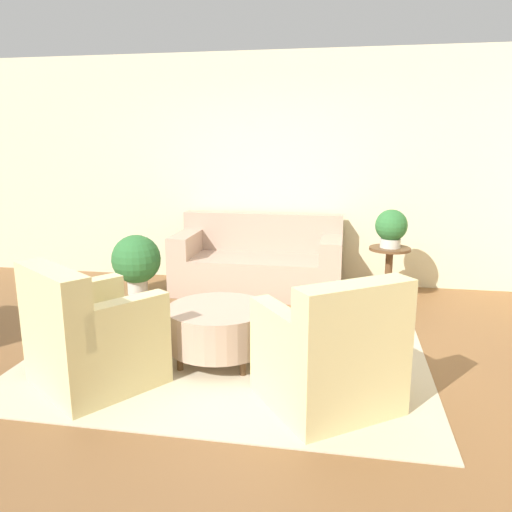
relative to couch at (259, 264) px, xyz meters
name	(u,v)px	position (x,y,z in m)	size (l,w,h in m)	color
ground_plane	(226,358)	(0.07, -1.96, -0.33)	(16.00, 16.00, 0.00)	brown
wall_back	(272,170)	(0.07, 0.53, 1.07)	(8.86, 0.12, 2.80)	beige
rug	(226,358)	(0.07, -1.96, -0.32)	(3.23, 2.31, 0.01)	beige
couch	(259,264)	(0.00, 0.00, 0.00)	(1.95, 0.87, 0.90)	tan
armchair_left	(89,339)	(-0.79, -2.58, 0.03)	(1.08, 1.08, 0.91)	beige
armchair_right	(331,356)	(0.94, -2.58, 0.03)	(1.08, 1.08, 0.91)	beige
ottoman_table	(219,326)	(0.02, -2.00, -0.04)	(0.83, 0.83, 0.44)	tan
side_table	(389,266)	(1.49, -0.16, 0.08)	(0.45, 0.45, 0.61)	brown
potted_plant_on_side_table	(391,227)	(1.49, -0.16, 0.51)	(0.35, 0.35, 0.42)	beige
potted_plant_floor	(136,261)	(-1.38, -0.39, 0.07)	(0.57, 0.57, 0.70)	beige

